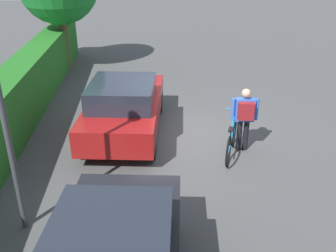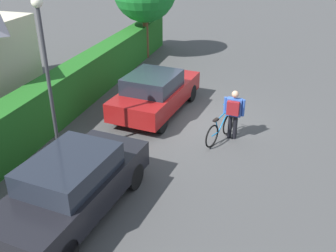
{
  "view_description": "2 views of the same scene",
  "coord_description": "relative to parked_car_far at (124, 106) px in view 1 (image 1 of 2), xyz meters",
  "views": [
    {
      "loc": [
        -9.04,
        0.94,
        4.59
      ],
      "look_at": [
        -1.76,
        0.42,
        1.14
      ],
      "focal_mm": 40.48,
      "sensor_mm": 36.0,
      "label": 1
    },
    {
      "loc": [
        -11.64,
        -2.63,
        5.87
      ],
      "look_at": [
        -2.39,
        0.15,
        0.94
      ],
      "focal_mm": 40.9,
      "sensor_mm": 36.0,
      "label": 2
    }
  ],
  "objects": [
    {
      "name": "ground_plane",
      "position": [
        -0.31,
        -1.43,
        -0.78
      ],
      "size": [
        60.0,
        60.0,
        0.0
      ],
      "primitive_type": "plane",
      "color": "#454545"
    },
    {
      "name": "hedge_row",
      "position": [
        -0.31,
        2.98,
        0.03
      ],
      "size": [
        18.4,
        0.9,
        1.62
      ],
      "primitive_type": "cube",
      "color": "#1F601D",
      "rests_on": "ground"
    },
    {
      "name": "parked_car_far",
      "position": [
        0.0,
        0.0,
        0.0
      ],
      "size": [
        4.35,
        2.28,
        1.52
      ],
      "color": "maroon",
      "rests_on": "ground"
    },
    {
      "name": "bicycle",
      "position": [
        -1.39,
        -2.59,
        -0.38
      ],
      "size": [
        1.68,
        0.74,
        1.0
      ],
      "color": "black",
      "rests_on": "ground"
    },
    {
      "name": "person_rider",
      "position": [
        -1.18,
        -2.92,
        0.19
      ],
      "size": [
        0.37,
        0.65,
        1.6
      ],
      "color": "black",
      "rests_on": "ground"
    }
  ]
}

